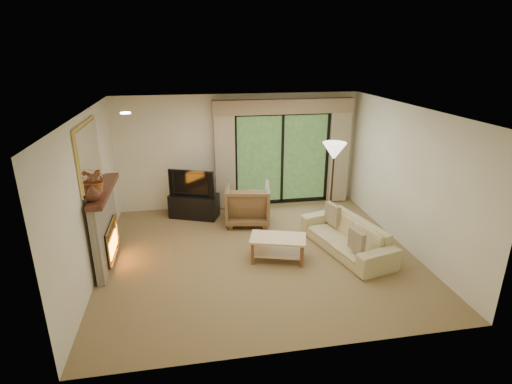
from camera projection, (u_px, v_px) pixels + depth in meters
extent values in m
plane|color=olive|center=(259.00, 254.00, 7.26)|extent=(5.50, 5.50, 0.00)
plane|color=silver|center=(259.00, 110.00, 6.38)|extent=(5.50, 5.50, 0.00)
plane|color=beige|center=(239.00, 152.00, 9.13)|extent=(5.00, 0.00, 5.00)
plane|color=beige|center=(299.00, 258.00, 4.50)|extent=(5.00, 0.00, 5.00)
plane|color=beige|center=(90.00, 197.00, 6.37)|extent=(0.00, 5.00, 5.00)
plane|color=beige|center=(407.00, 178.00, 7.27)|extent=(0.00, 5.00, 5.00)
cube|color=tan|center=(225.00, 158.00, 8.96)|extent=(0.45, 0.18, 2.35)
cube|color=tan|center=(339.00, 153.00, 9.40)|extent=(0.45, 0.18, 2.35)
cube|color=#967959|center=(284.00, 106.00, 8.82)|extent=(3.20, 0.24, 0.32)
cube|color=black|center=(194.00, 206.00, 8.80)|extent=(1.14, 0.82, 0.52)
imported|color=black|center=(193.00, 182.00, 8.61)|extent=(0.99, 0.50, 0.58)
imported|color=brown|center=(248.00, 204.00, 8.46)|extent=(1.05, 1.08, 0.85)
imported|color=tan|center=(346.00, 236.00, 7.30)|extent=(1.24, 2.12, 0.58)
cube|color=brown|center=(357.00, 241.00, 6.69)|extent=(0.18, 0.37, 0.36)
cube|color=brown|center=(333.00, 214.00, 7.75)|extent=(0.20, 0.41, 0.40)
imported|color=#492418|center=(92.00, 193.00, 5.96)|extent=(0.32, 0.32, 0.26)
imported|color=#985023|center=(96.00, 180.00, 6.26)|extent=(0.48, 0.45, 0.44)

